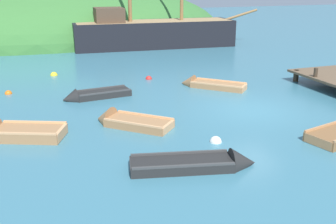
{
  "coord_description": "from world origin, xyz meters",
  "views": [
    {
      "loc": [
        -8.9,
        -14.24,
        5.31
      ],
      "look_at": [
        -3.78,
        -0.09,
        0.36
      ],
      "focal_mm": 43.33,
      "sensor_mm": 36.0,
      "label": 1
    }
  ],
  "objects_px": {
    "rowboat_outer_right": "(202,165)",
    "rowboat_far": "(93,96)",
    "sailing_ship": "(153,37)",
    "buoy_yellow": "(54,75)",
    "rowboat_near_dock": "(208,86)",
    "buoy_white": "(216,142)",
    "buoy_red": "(149,79)",
    "rowboat_portside": "(15,134)",
    "buoy_orange": "(8,94)",
    "rowboat_outer_left": "(126,123)"
  },
  "relations": [
    {
      "from": "rowboat_outer_right",
      "to": "rowboat_far",
      "type": "height_order",
      "value": "rowboat_outer_right"
    },
    {
      "from": "sailing_ship",
      "to": "rowboat_outer_right",
      "type": "bearing_deg",
      "value": -100.16
    },
    {
      "from": "buoy_yellow",
      "to": "rowboat_near_dock",
      "type": "bearing_deg",
      "value": -36.91
    },
    {
      "from": "sailing_ship",
      "to": "buoy_white",
      "type": "xyz_separation_m",
      "value": [
        -4.25,
        -20.26,
        -0.83
      ]
    },
    {
      "from": "rowboat_far",
      "to": "buoy_red",
      "type": "bearing_deg",
      "value": -149.23
    },
    {
      "from": "rowboat_portside",
      "to": "rowboat_outer_right",
      "type": "distance_m",
      "value": 6.82
    },
    {
      "from": "rowboat_portside",
      "to": "buoy_yellow",
      "type": "height_order",
      "value": "rowboat_portside"
    },
    {
      "from": "buoy_red",
      "to": "buoy_orange",
      "type": "relative_size",
      "value": 1.04
    },
    {
      "from": "rowboat_portside",
      "to": "rowboat_outer_right",
      "type": "height_order",
      "value": "rowboat_portside"
    },
    {
      "from": "buoy_white",
      "to": "buoy_yellow",
      "type": "xyz_separation_m",
      "value": [
        -4.32,
        12.28,
        0.0
      ]
    },
    {
      "from": "rowboat_near_dock",
      "to": "buoy_orange",
      "type": "xyz_separation_m",
      "value": [
        -9.68,
        2.12,
        -0.08
      ]
    },
    {
      "from": "rowboat_near_dock",
      "to": "rowboat_portside",
      "type": "bearing_deg",
      "value": 68.44
    },
    {
      "from": "rowboat_portside",
      "to": "rowboat_outer_right",
      "type": "bearing_deg",
      "value": 162.68
    },
    {
      "from": "rowboat_far",
      "to": "buoy_white",
      "type": "xyz_separation_m",
      "value": [
        3.02,
        -6.82,
        -0.09
      ]
    },
    {
      "from": "rowboat_outer_right",
      "to": "rowboat_outer_left",
      "type": "xyz_separation_m",
      "value": [
        -1.19,
        4.36,
        0.0
      ]
    },
    {
      "from": "buoy_white",
      "to": "buoy_orange",
      "type": "height_order",
      "value": "buoy_white"
    },
    {
      "from": "rowboat_portside",
      "to": "buoy_orange",
      "type": "xyz_separation_m",
      "value": [
        -0.3,
        6.18,
        -0.12
      ]
    },
    {
      "from": "sailing_ship",
      "to": "rowboat_outer_right",
      "type": "distance_m",
      "value": 22.61
    },
    {
      "from": "rowboat_portside",
      "to": "buoy_red",
      "type": "bearing_deg",
      "value": -112.83
    },
    {
      "from": "sailing_ship",
      "to": "buoy_white",
      "type": "bearing_deg",
      "value": -97.88
    },
    {
      "from": "buoy_red",
      "to": "rowboat_near_dock",
      "type": "bearing_deg",
      "value": -49.26
    },
    {
      "from": "rowboat_near_dock",
      "to": "rowboat_far",
      "type": "xyz_separation_m",
      "value": [
        -5.94,
        -0.02,
        0.01
      ]
    },
    {
      "from": "rowboat_far",
      "to": "rowboat_outer_right",
      "type": "bearing_deg",
      "value": 95.16
    },
    {
      "from": "rowboat_outer_right",
      "to": "buoy_red",
      "type": "relative_size",
      "value": 10.6
    },
    {
      "from": "sailing_ship",
      "to": "rowboat_portside",
      "type": "xyz_separation_m",
      "value": [
        -10.69,
        -17.49,
        -0.71
      ]
    },
    {
      "from": "buoy_yellow",
      "to": "buoy_orange",
      "type": "xyz_separation_m",
      "value": [
        -2.43,
        -3.32,
        0.0
      ]
    },
    {
      "from": "buoy_yellow",
      "to": "sailing_ship",
      "type": "bearing_deg",
      "value": 42.97
    },
    {
      "from": "rowboat_near_dock",
      "to": "rowboat_outer_right",
      "type": "distance_m",
      "value": 9.47
    },
    {
      "from": "rowboat_portside",
      "to": "rowboat_near_dock",
      "type": "xyz_separation_m",
      "value": [
        9.37,
        4.07,
        -0.04
      ]
    },
    {
      "from": "sailing_ship",
      "to": "buoy_orange",
      "type": "xyz_separation_m",
      "value": [
        -11.0,
        -11.3,
        -0.83
      ]
    },
    {
      "from": "rowboat_near_dock",
      "to": "rowboat_outer_left",
      "type": "height_order",
      "value": "rowboat_outer_left"
    },
    {
      "from": "sailing_ship",
      "to": "buoy_yellow",
      "type": "distance_m",
      "value": 11.74
    },
    {
      "from": "rowboat_far",
      "to": "buoy_orange",
      "type": "bearing_deg",
      "value": -36.33
    },
    {
      "from": "buoy_yellow",
      "to": "buoy_orange",
      "type": "height_order",
      "value": "buoy_yellow"
    },
    {
      "from": "rowboat_outer_right",
      "to": "buoy_yellow",
      "type": "relative_size",
      "value": 9.26
    },
    {
      "from": "rowboat_far",
      "to": "rowboat_outer_left",
      "type": "relative_size",
      "value": 1.1
    },
    {
      "from": "rowboat_near_dock",
      "to": "buoy_orange",
      "type": "height_order",
      "value": "rowboat_near_dock"
    },
    {
      "from": "buoy_red",
      "to": "rowboat_outer_right",
      "type": "bearing_deg",
      "value": -99.33
    },
    {
      "from": "buoy_white",
      "to": "buoy_orange",
      "type": "xyz_separation_m",
      "value": [
        -6.75,
        8.96,
        0.0
      ]
    },
    {
      "from": "rowboat_outer_right",
      "to": "rowboat_far",
      "type": "relative_size",
      "value": 1.18
    },
    {
      "from": "buoy_white",
      "to": "buoy_red",
      "type": "relative_size",
      "value": 1.14
    },
    {
      "from": "rowboat_portside",
      "to": "rowboat_far",
      "type": "bearing_deg",
      "value": -107.13
    },
    {
      "from": "buoy_white",
      "to": "rowboat_outer_left",
      "type": "bearing_deg",
      "value": 132.13
    },
    {
      "from": "rowboat_near_dock",
      "to": "rowboat_outer_right",
      "type": "xyz_separation_m",
      "value": [
        -4.18,
        -8.49,
        0.0
      ]
    },
    {
      "from": "rowboat_near_dock",
      "to": "buoy_white",
      "type": "xyz_separation_m",
      "value": [
        -2.92,
        -6.85,
        -0.08
      ]
    },
    {
      "from": "sailing_ship",
      "to": "rowboat_far",
      "type": "relative_size",
      "value": 4.8
    },
    {
      "from": "rowboat_portside",
      "to": "buoy_orange",
      "type": "bearing_deg",
      "value": -64.01
    },
    {
      "from": "sailing_ship",
      "to": "rowboat_far",
      "type": "xyz_separation_m",
      "value": [
        -7.26,
        -13.44,
        -0.74
      ]
    },
    {
      "from": "rowboat_portside",
      "to": "buoy_red",
      "type": "xyz_separation_m",
      "value": [
        7.03,
        6.79,
        -0.12
      ]
    },
    {
      "from": "buoy_red",
      "to": "buoy_yellow",
      "type": "bearing_deg",
      "value": 150.98
    }
  ]
}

